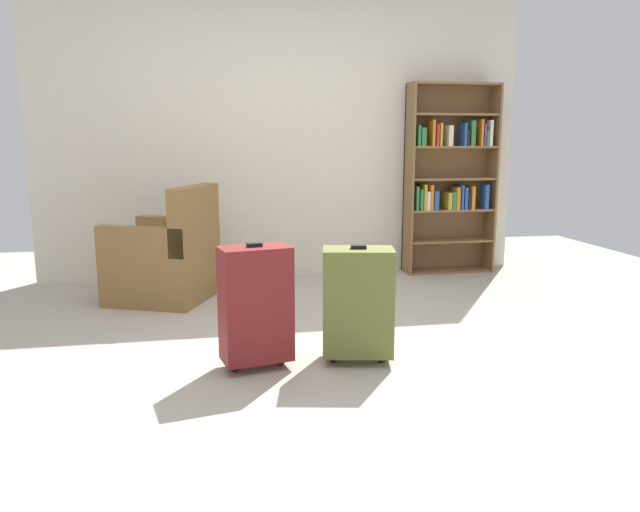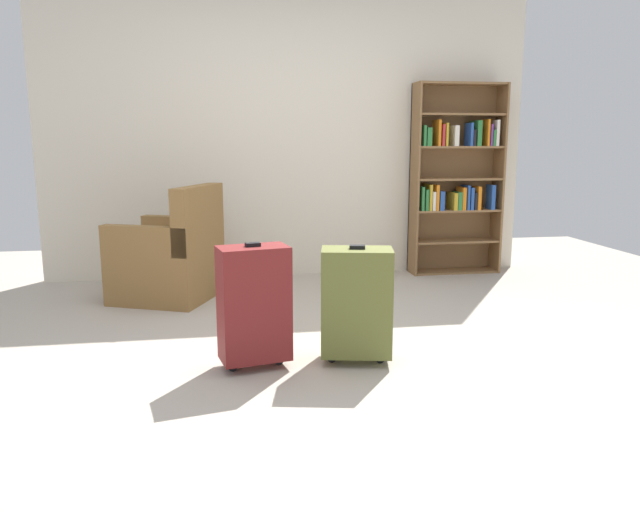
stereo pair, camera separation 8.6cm
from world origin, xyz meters
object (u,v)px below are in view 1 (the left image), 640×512
(bookshelf, at_px, (449,177))
(armchair, at_px, (167,260))
(mug, at_px, (233,292))
(suitcase_dark_red, at_px, (256,304))
(suitcase_olive, at_px, (358,302))

(bookshelf, xyz_separation_m, armchair, (-2.57, -0.61, -0.59))
(armchair, height_order, mug, armchair)
(armchair, xyz_separation_m, suitcase_dark_red, (0.57, -1.61, 0.05))
(suitcase_olive, bearing_deg, mug, 112.08)
(bookshelf, distance_m, suitcase_olive, 2.71)
(bookshelf, distance_m, armchair, 2.71)
(bookshelf, height_order, suitcase_olive, bookshelf)
(mug, relative_size, suitcase_olive, 0.18)
(armchair, bearing_deg, bookshelf, 13.32)
(suitcase_olive, relative_size, suitcase_dark_red, 0.96)
(suitcase_dark_red, bearing_deg, suitcase_olive, -0.71)
(bookshelf, relative_size, armchair, 1.91)
(bookshelf, height_order, mug, bookshelf)
(armchair, height_order, suitcase_olive, armchair)
(mug, relative_size, suitcase_dark_red, 0.17)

